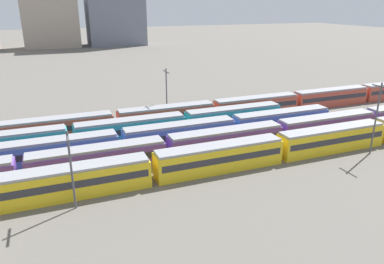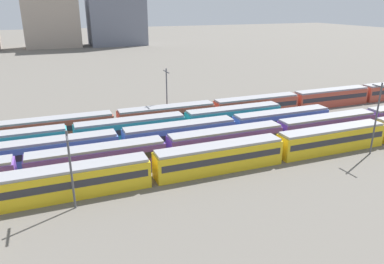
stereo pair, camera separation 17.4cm
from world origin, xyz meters
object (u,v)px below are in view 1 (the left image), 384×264
at_px(train_track_0, 220,157).
at_px(train_track_1, 226,141).
at_px(train_track_3, 131,130).
at_px(train_track_4, 213,110).
at_px(train_track_2, 120,142).
at_px(catenary_pole_2, 71,166).
at_px(catenary_pole_1, 167,92).
at_px(catenary_pole_0, 376,116).

xyz_separation_m(train_track_0, train_track_1, (3.55, 5.20, 0.00)).
height_order(train_track_3, train_track_4, same).
distance_m(train_track_2, catenary_pole_2, 15.75).
bearing_deg(train_track_4, train_track_3, -163.28).
distance_m(train_track_0, catenary_pole_2, 19.56).
xyz_separation_m(train_track_2, train_track_3, (2.77, 5.20, -0.00)).
xyz_separation_m(train_track_2, train_track_4, (20.08, 10.40, 0.00)).
relative_size(train_track_2, train_track_3, 1.34).
distance_m(train_track_1, catenary_pole_1, 19.06).
xyz_separation_m(train_track_0, train_track_4, (8.72, 20.80, 0.00)).
relative_size(train_track_2, train_track_4, 0.66).
relative_size(train_track_4, catenary_pole_2, 12.38).
bearing_deg(catenary_pole_0, train_track_0, 172.18).
bearing_deg(train_track_2, catenary_pole_0, -21.31).
relative_size(train_track_4, catenary_pole_1, 11.14).
distance_m(train_track_0, train_track_2, 15.40).
distance_m(train_track_4, catenary_pole_0, 28.58).
height_order(train_track_0, train_track_2, same).
distance_m(train_track_2, train_track_4, 22.62).
relative_size(train_track_3, catenary_pole_0, 5.13).
bearing_deg(train_track_0, train_track_2, 137.52).
bearing_deg(train_track_2, catenary_pole_2, -120.03).
bearing_deg(train_track_1, train_track_2, 160.78).
distance_m(catenary_pole_1, catenary_pole_2, 32.82).
bearing_deg(catenary_pole_0, catenary_pole_1, 131.08).
xyz_separation_m(train_track_4, catenary_pole_0, (14.90, -24.05, 4.09)).
height_order(train_track_0, catenary_pole_2, catenary_pole_2).
xyz_separation_m(train_track_4, catenary_pole_1, (-8.50, 2.80, 3.70)).
bearing_deg(train_track_0, catenary_pole_0, -7.82).
bearing_deg(train_track_3, catenary_pole_1, 42.24).
relative_size(train_track_0, train_track_1, 1.00).
height_order(train_track_3, catenary_pole_0, catenary_pole_0).
height_order(train_track_0, train_track_3, same).
bearing_deg(train_track_1, train_track_3, 139.42).
relative_size(catenary_pole_0, catenary_pole_2, 1.20).
bearing_deg(train_track_1, catenary_pole_0, -22.83).
distance_m(train_track_1, catenary_pole_2, 24.26).
distance_m(train_track_1, catenary_pole_0, 22.15).
height_order(train_track_1, train_track_3, same).
height_order(train_track_2, catenary_pole_1, catenary_pole_1).
height_order(train_track_1, catenary_pole_0, catenary_pole_0).
height_order(train_track_1, train_track_2, same).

